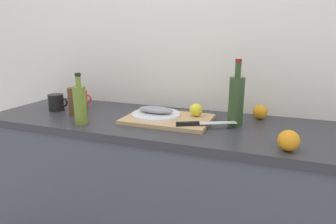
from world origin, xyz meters
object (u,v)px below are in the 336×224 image
chef_knife (199,123)px  olive_oil_bottle (80,104)px  white_plate (156,114)px  coffee_mug_0 (56,102)px  cutting_board (168,119)px  fish_fillet (156,110)px  pepper_mill (73,101)px  lemon_0 (196,110)px  coffee_mug_1 (82,99)px  wine_bottle (236,100)px

chef_knife → olive_oil_bottle: olive_oil_bottle is taller
white_plate → coffee_mug_0: (-0.63, -0.02, 0.02)m
olive_oil_bottle → white_plate: bearing=32.8°
cutting_board → fish_fillet: 0.09m
cutting_board → pepper_mill: 0.56m
lemon_0 → olive_oil_bottle: bearing=-152.5°
white_plate → coffee_mug_1: size_ratio=2.27×
coffee_mug_1 → cutting_board: bearing=-9.3°
olive_oil_bottle → pepper_mill: (-0.15, 0.14, -0.03)m
white_plate → chef_knife: chef_knife is taller
white_plate → chef_knife: (0.26, -0.09, 0.00)m
pepper_mill → wine_bottle: bearing=7.1°
coffee_mug_0 → cutting_board: bearing=1.0°
cutting_board → lemon_0: (0.13, 0.08, 0.04)m
fish_fillet → lemon_0: bearing=18.1°
coffee_mug_0 → coffee_mug_1: (0.10, 0.11, 0.01)m
chef_knife → lemon_0: (-0.05, 0.15, 0.02)m
fish_fillet → coffee_mug_1: (-0.54, 0.09, 0.00)m
olive_oil_bottle → coffee_mug_1: size_ratio=2.26×
lemon_0 → wine_bottle: bearing=-6.8°
fish_fillet → lemon_0: size_ratio=2.87×
coffee_mug_0 → pepper_mill: pepper_mill is taller
fish_fillet → olive_oil_bottle: size_ratio=0.75×
olive_oil_bottle → coffee_mug_1: olive_oil_bottle is taller
cutting_board → chef_knife: (0.18, -0.08, 0.02)m
cutting_board → wine_bottle: size_ratio=1.36×
chef_knife → coffee_mug_0: (-0.89, 0.06, 0.02)m
coffee_mug_1 → olive_oil_bottle: bearing=-53.9°
wine_bottle → coffee_mug_0: size_ratio=2.53×
lemon_0 → pepper_mill: 0.69m
chef_knife → coffee_mug_0: coffee_mug_0 is taller
lemon_0 → olive_oil_bottle: size_ratio=0.26×
lemon_0 → coffee_mug_0: size_ratio=0.52×
cutting_board → lemon_0: bearing=31.0°
chef_knife → wine_bottle: bearing=13.9°
olive_oil_bottle → wine_bottle: (0.73, 0.25, 0.03)m
coffee_mug_0 → coffee_mug_1: 0.15m
chef_knife → olive_oil_bottle: bearing=165.3°
olive_oil_bottle → pepper_mill: bearing=138.4°
cutting_board → white_plate: 0.08m
olive_oil_bottle → pepper_mill: olive_oil_bottle is taller
olive_oil_bottle → coffee_mug_0: (-0.31, 0.18, -0.05)m
white_plate → pepper_mill: size_ratio=1.69×
pepper_mill → chef_knife: bearing=-1.4°
olive_oil_bottle → coffee_mug_1: bearing=126.1°
cutting_board → chef_knife: size_ratio=1.62×
fish_fillet → coffee_mug_0: 0.63m
cutting_board → fish_fillet: bearing=171.1°
cutting_board → white_plate: white_plate is taller
fish_fillet → chef_knife: fish_fillet is taller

